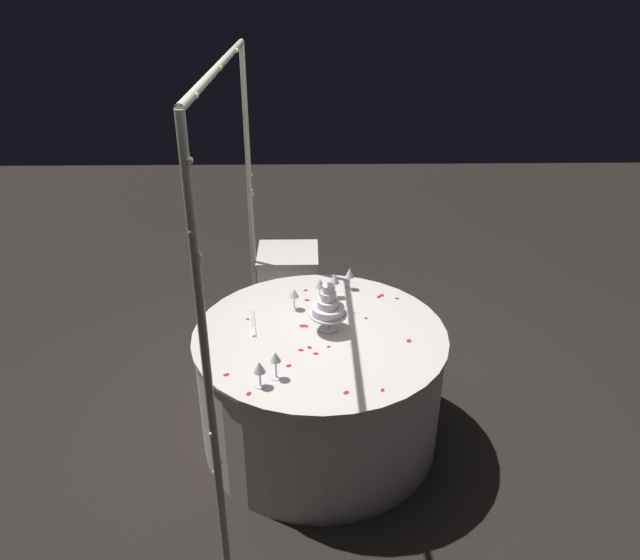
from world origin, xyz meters
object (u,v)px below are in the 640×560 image
Objects in this scene: main_table at (320,385)px; wine_glass_1 at (320,285)px; wine_glass_5 at (335,279)px; side_table at (289,295)px; wine_glass_3 at (259,368)px; wine_glass_2 at (294,294)px; wine_glass_0 at (275,359)px; wine_glass_4 at (350,274)px; decorative_arch at (231,219)px; cake_knife at (253,324)px; tiered_cake at (328,307)px.

main_table is 8.80× the size of wine_glass_1.
wine_glass_1 is at bearing 129.34° from wine_glass_5.
wine_glass_3 is at bearing 177.01° from side_table.
wine_glass_0 is at bearing 173.56° from wine_glass_2.
decorative_arch is at bearing 128.61° from wine_glass_4.
side_table is at bearing -8.93° from cake_knife.
wine_glass_5 is (0.08, -0.10, -0.00)m from wine_glass_1.
side_table is 1.30m from tiered_cake.
side_table is at bearing 23.52° from wine_glass_5.
wine_glass_0 is (-0.46, 0.28, -0.03)m from tiered_cake.
wine_glass_0 is at bearing 162.94° from wine_glass_1.
wine_glass_1 reaches higher than wine_glass_4.
side_table is 1.76m from wine_glass_3.
wine_glass_1 reaches higher than wine_glass_2.
wine_glass_4 is 0.92× the size of wine_glass_5.
main_table is 1.20m from side_table.
wine_glass_3 is at bearing 168.59° from wine_glass_2.
side_table is 0.97m from wine_glass_5.
decorative_arch is 1.63m from side_table.
wine_glass_5 is at bearing -21.28° from wine_glass_0.
side_table is 4.41× the size of wine_glass_5.
wine_glass_0 reaches higher than main_table.
decorative_arch reaches higher than wine_glass_5.
decorative_arch is 14.63× the size of wine_glass_4.
side_table is (1.18, 0.22, -0.01)m from main_table.
wine_glass_5 reaches higher than wine_glass_2.
side_table is at bearing -11.72° from decorative_arch.
wine_glass_2 reaches higher than cake_knife.
wine_glass_4 is at bearing -146.24° from side_table.
cake_knife is (0.06, 0.44, -0.15)m from tiered_cake.
tiered_cake is at bearing -172.62° from wine_glass_1.
decorative_arch is 0.77m from wine_glass_0.
wine_glass_1 is at bearing -164.42° from side_table.
wine_glass_0 is 0.82m from wine_glass_1.
wine_glass_4 is (0.51, -0.16, -0.04)m from tiered_cake.
side_table is at bearing 15.58° from wine_glass_1.
decorative_arch is at bearing 168.28° from side_table.
wine_glass_4 is at bearing -53.14° from cake_knife.
wine_glass_4 is 0.15m from wine_glass_5.
decorative_arch reaches higher than wine_glass_4.
cake_knife is (-0.45, 0.60, -0.11)m from wine_glass_4.
cake_knife is at bearing 123.23° from wine_glass_1.
wine_glass_5 is (0.43, -0.10, 0.51)m from main_table.
cake_knife is at bearing 128.01° from wine_glass_2.
wine_glass_0 is at bearing 158.72° from wine_glass_5.
wine_glass_0 is 1.14× the size of wine_glass_2.
wine_glass_2 is at bearing 120.86° from wine_glass_5.
decorative_arch reaches higher than main_table.
wine_glass_4 reaches higher than side_table.
side_table is 1.03m from wine_glass_2.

